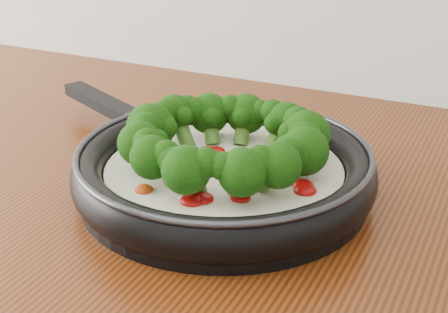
% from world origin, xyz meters
% --- Properties ---
extents(skillet, '(0.58, 0.47, 0.10)m').
position_xyz_m(skillet, '(0.08, 1.06, 0.94)').
color(skillet, black).
rests_on(skillet, counter).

